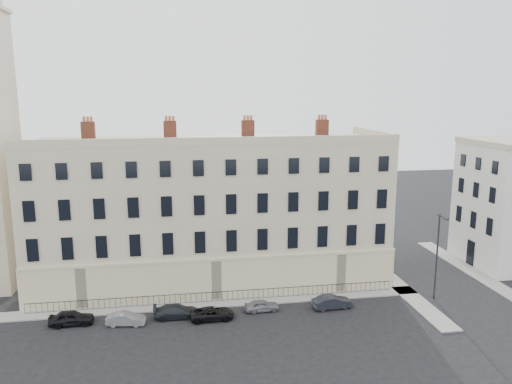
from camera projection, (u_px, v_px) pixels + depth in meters
ground at (291, 322)px, 43.74m from camera, size 160.00×160.00×0.00m
terrace at (211, 211)px, 52.91m from camera, size 36.22×12.22×17.00m
pavement_terrace at (175, 306)px, 46.99m from camera, size 48.00×2.00×0.12m
pavement_east_return at (392, 280)px, 53.52m from camera, size 2.00×24.00×0.12m
pavement_adjacent at (467, 268)px, 57.03m from camera, size 2.00×20.00×0.12m
railings at (217, 297)px, 47.92m from camera, size 35.00×0.04×0.96m
car_a at (72, 318)px, 43.17m from camera, size 3.83×1.63×1.29m
car_b at (126, 319)px, 43.18m from camera, size 3.48×1.61×1.10m
car_c at (177, 311)px, 44.58m from camera, size 4.16×1.71×1.20m
car_d at (212, 314)px, 44.25m from camera, size 4.01×1.96×1.10m
car_e at (262, 305)px, 45.94m from camera, size 3.23×1.42×1.08m
car_f at (332, 302)px, 46.51m from camera, size 3.84×1.58×1.24m
streetlamp at (438, 253)px, 47.75m from camera, size 0.45×1.85×8.58m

